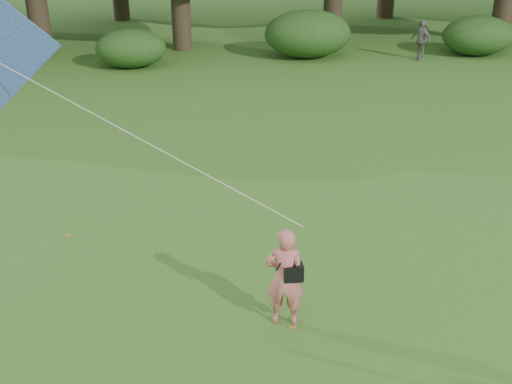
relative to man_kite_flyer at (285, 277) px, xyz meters
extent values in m
plane|color=#265114|center=(0.91, -0.40, -0.81)|extent=(100.00, 100.00, 0.00)
imported|color=#C8645E|center=(0.00, 0.00, 0.00)|extent=(0.65, 0.49, 1.62)
imported|color=slate|center=(8.28, 16.49, -0.04)|extent=(0.80, 0.97, 1.54)
cube|color=black|center=(0.12, -0.03, 0.10)|extent=(0.30, 0.20, 0.26)
cylinder|color=black|center=(0.00, -0.04, 0.41)|extent=(0.33, 0.14, 0.47)
cylinder|color=white|center=(-2.11, 0.96, 2.00)|extent=(4.72, 2.03, 2.29)
cylinder|color=#3A2D1E|center=(-7.09, 20.60, 1.11)|extent=(0.88, 0.88, 3.85)
cylinder|color=#3A2D1E|center=(-1.09, 19.60, 0.76)|extent=(0.80, 0.80, 3.15)
cylinder|color=#3A2D1E|center=(12.91, 19.10, 0.90)|extent=(0.83, 0.83, 3.43)
ellipsoid|color=#264919|center=(-3.09, 16.70, -0.10)|extent=(2.66, 2.09, 1.42)
ellipsoid|color=#264919|center=(3.91, 17.50, 0.13)|extent=(3.50, 2.75, 1.88)
ellipsoid|color=#264919|center=(10.91, 17.00, -0.02)|extent=(2.94, 2.31, 1.58)
cube|color=olive|center=(4.84, 11.44, -0.81)|extent=(0.14, 0.12, 0.01)
cube|color=olive|center=(-3.11, 9.32, -0.81)|extent=(0.14, 0.14, 0.01)
cube|color=olive|center=(-0.91, 11.30, -0.81)|extent=(0.14, 0.14, 0.01)
cube|color=olive|center=(-3.71, 3.27, -0.81)|extent=(0.14, 0.12, 0.01)
cube|color=olive|center=(0.11, -0.17, -0.81)|extent=(0.13, 0.09, 0.01)
camera|label=1|loc=(-1.47, -8.07, 5.23)|focal=45.00mm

